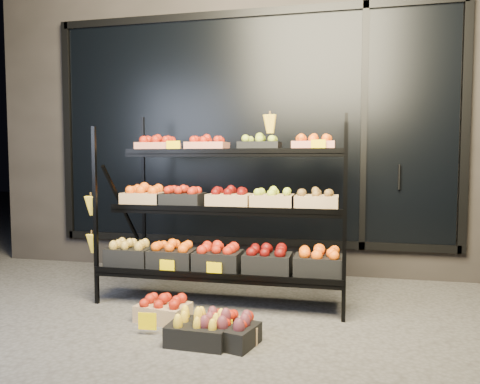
% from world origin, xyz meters
% --- Properties ---
extents(ground, '(24.00, 24.00, 0.00)m').
position_xyz_m(ground, '(0.00, 0.00, 0.00)').
color(ground, '#514F4C').
rests_on(ground, ground).
extents(building, '(6.00, 2.08, 3.50)m').
position_xyz_m(building, '(0.00, 2.59, 1.75)').
color(building, '#2D2826').
rests_on(building, ground).
extents(display_rack, '(2.18, 1.02, 1.75)m').
position_xyz_m(display_rack, '(-0.01, 0.60, 0.79)').
color(display_rack, black).
rests_on(display_rack, ground).
extents(tag_floor_a, '(0.13, 0.01, 0.12)m').
position_xyz_m(tag_floor_a, '(-0.31, -0.40, 0.06)').
color(tag_floor_a, '#F7CE00').
rests_on(tag_floor_a, ground).
extents(tag_floor_b, '(0.13, 0.01, 0.12)m').
position_xyz_m(tag_floor_b, '(0.24, -0.40, 0.06)').
color(tag_floor_b, '#F7CE00').
rests_on(tag_floor_b, ground).
extents(floor_crate_left, '(0.41, 0.33, 0.19)m').
position_xyz_m(floor_crate_left, '(-0.32, -0.09, 0.09)').
color(floor_crate_left, tan).
rests_on(floor_crate_left, ground).
extents(floor_crate_midleft, '(0.41, 0.31, 0.20)m').
position_xyz_m(floor_crate_midleft, '(0.09, -0.46, 0.09)').
color(floor_crate_midleft, black).
rests_on(floor_crate_midleft, ground).
extents(floor_crate_midright, '(0.41, 0.35, 0.18)m').
position_xyz_m(floor_crate_midright, '(0.27, -0.35, 0.09)').
color(floor_crate_midright, tan).
rests_on(floor_crate_midright, ground).
extents(floor_crate_right, '(0.46, 0.38, 0.20)m').
position_xyz_m(floor_crate_right, '(0.27, -0.42, 0.09)').
color(floor_crate_right, black).
rests_on(floor_crate_right, ground).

